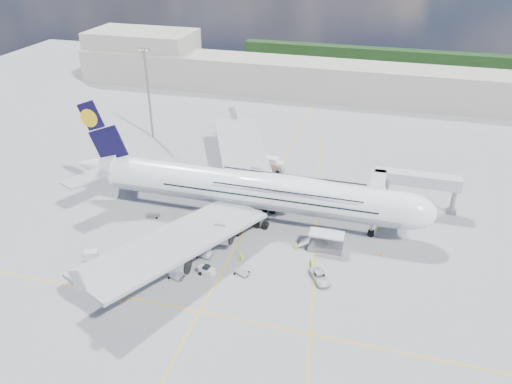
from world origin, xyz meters
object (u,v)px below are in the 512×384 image
(dolly_back, at_px, (153,216))
(catering_truck_outer, at_px, (246,143))
(dolly_nose_far, at_px, (242,272))
(crew_nose, at_px, (379,228))
(cone_wing_left_outer, at_px, (242,155))
(airliner, at_px, (252,190))
(cone_wing_right_inner, at_px, (170,249))
(dolly_row_a, at_px, (91,255))
(crew_loader, at_px, (310,264))
(cone_nose, at_px, (381,254))
(baggage_tug, at_px, (207,271))
(cone_wing_left_inner, at_px, (250,174))
(jet_bridge, at_px, (401,184))
(dolly_row_b, at_px, (176,274))
(crew_tug, at_px, (241,257))
(crew_van, at_px, (296,246))
(cone_tail, at_px, (112,181))
(cargo_loader, at_px, (325,244))
(catering_truck_inner, at_px, (271,164))
(cone_wing_right_outer, at_px, (121,302))
(light_mast, at_px, (148,93))
(dolly_row_c, at_px, (204,252))
(dolly_nose_near, at_px, (233,233))
(service_van, at_px, (320,277))
(crew_wing, at_px, (192,229))

(dolly_back, height_order, catering_truck_outer, catering_truck_outer)
(dolly_nose_far, distance_m, crew_nose, 30.62)
(crew_nose, bearing_deg, dolly_back, 152.07)
(dolly_back, height_order, cone_wing_left_outer, cone_wing_left_outer)
(airliner, relative_size, cone_wing_right_inner, 157.99)
(cone_wing_left_outer, height_order, cone_wing_right_inner, cone_wing_left_outer)
(dolly_row_a, height_order, cone_wing_right_inner, dolly_row_a)
(crew_loader, height_order, cone_nose, crew_loader)
(baggage_tug, distance_m, cone_wing_left_inner, 39.95)
(jet_bridge, xyz_separation_m, dolly_row_b, (-37.00, -33.99, -5.87))
(jet_bridge, distance_m, crew_nose, 11.43)
(dolly_back, bearing_deg, cone_nose, -16.79)
(crew_tug, bearing_deg, baggage_tug, -110.27)
(crew_loader, relative_size, cone_wing_left_outer, 3.42)
(crew_van, height_order, cone_tail, crew_van)
(cargo_loader, distance_m, dolly_row_b, 28.83)
(catering_truck_inner, distance_m, cone_wing_right_outer, 55.81)
(light_mast, bearing_deg, catering_truck_inner, -17.45)
(dolly_row_c, bearing_deg, dolly_nose_near, 85.58)
(catering_truck_inner, bearing_deg, cone_tail, -148.48)
(dolly_nose_far, relative_size, crew_nose, 1.72)
(airliner, xyz_separation_m, dolly_nose_far, (3.39, -18.75, -6.54))
(catering_truck_outer, xyz_separation_m, cone_nose, (38.87, -39.99, -1.51))
(cone_wing_right_outer, bearing_deg, dolly_back, 105.14)
(baggage_tug, distance_m, cone_wing_right_inner, 10.71)
(cone_wing_right_inner, bearing_deg, catering_truck_inner, 74.86)
(service_van, bearing_deg, dolly_row_c, 146.84)
(service_van, bearing_deg, cone_tail, 126.17)
(catering_truck_inner, height_order, cone_wing_right_outer, catering_truck_inner)
(dolly_nose_near, bearing_deg, cone_wing_right_outer, -122.39)
(light_mast, relative_size, dolly_nose_far, 7.77)
(light_mast, xyz_separation_m, crew_van, (51.40, -43.66, -12.42))
(jet_bridge, height_order, cone_nose, jet_bridge)
(service_van, height_order, cone_wing_right_inner, service_van)
(crew_tug, bearing_deg, dolly_row_a, -143.23)
(light_mast, distance_m, dolly_row_b, 67.79)
(cone_wing_right_inner, bearing_deg, jet_bridge, 32.53)
(cone_wing_left_inner, bearing_deg, crew_loader, -57.32)
(crew_tug, bearing_deg, cone_wing_right_outer, -111.84)
(jet_bridge, relative_size, service_van, 3.51)
(dolly_row_c, distance_m, cone_wing_left_outer, 45.85)
(light_mast, bearing_deg, crew_wing, -55.59)
(baggage_tug, height_order, cone_nose, baggage_tug)
(airliner, xyz_separation_m, service_van, (17.19, -16.70, -6.12))
(dolly_nose_far, bearing_deg, dolly_row_c, -170.76)
(jet_bridge, relative_size, cone_tail, 37.00)
(crew_wing, bearing_deg, dolly_row_a, 158.23)
(cone_wing_right_outer, height_order, cone_tail, cone_wing_right_outer)
(dolly_row_a, distance_m, crew_tug, 27.82)
(light_mast, relative_size, crew_nose, 13.37)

